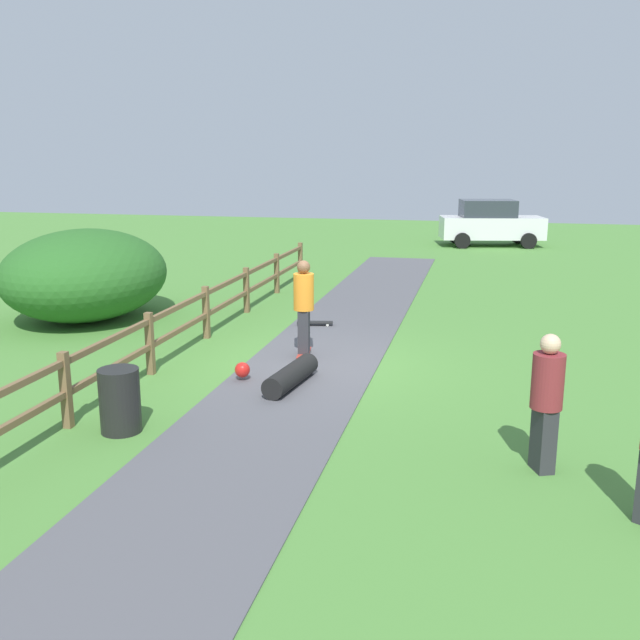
# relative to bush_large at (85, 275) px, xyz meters

# --- Properties ---
(ground_plane) EXTENTS (60.00, 60.00, 0.00)m
(ground_plane) POSITION_rel_bush_large_xyz_m (5.98, -2.33, -1.05)
(ground_plane) COLOR #4C8438
(asphalt_path) EXTENTS (2.40, 28.00, 0.02)m
(asphalt_path) POSITION_rel_bush_large_xyz_m (5.98, -2.33, -1.04)
(asphalt_path) COLOR #515156
(asphalt_path) RESTS_ON ground_plane
(wooden_fence) EXTENTS (0.12, 18.12, 1.10)m
(wooden_fence) POSITION_rel_bush_large_xyz_m (3.38, -2.33, -0.38)
(wooden_fence) COLOR brown
(wooden_fence) RESTS_ON ground_plane
(bush_large) EXTENTS (3.55, 4.26, 2.09)m
(bush_large) POSITION_rel_bush_large_xyz_m (0.00, 0.00, 0.00)
(bush_large) COLOR #286023
(bush_large) RESTS_ON ground_plane
(trash_bin) EXTENTS (0.56, 0.56, 0.90)m
(trash_bin) POSITION_rel_bush_large_xyz_m (4.18, -6.16, -0.60)
(trash_bin) COLOR black
(trash_bin) RESTS_ON ground_plane
(skater_riding) EXTENTS (0.43, 0.82, 1.83)m
(skater_riding) POSITION_rel_bush_large_xyz_m (5.72, -2.00, -0.00)
(skater_riding) COLOR #B23326
(skater_riding) RESTS_ON asphalt_path
(skater_fallen) EXTENTS (1.30, 1.58, 0.36)m
(skater_fallen) POSITION_rel_bush_large_xyz_m (5.88, -3.75, -0.85)
(skater_fallen) COLOR black
(skater_fallen) RESTS_ON asphalt_path
(skateboard_loose) EXTENTS (0.82, 0.35, 0.08)m
(skateboard_loose) POSITION_rel_bush_large_xyz_m (5.33, 0.50, -0.96)
(skateboard_loose) COLOR black
(skateboard_loose) RESTS_ON asphalt_path
(bystander_maroon) EXTENTS (0.49, 0.49, 1.71)m
(bystander_maroon) POSITION_rel_bush_large_xyz_m (9.75, -6.13, -0.11)
(bystander_maroon) COLOR #2D2D33
(bystander_maroon) RESTS_ON ground_plane
(parked_car_white) EXTENTS (4.45, 2.62, 1.92)m
(parked_car_white) POSITION_rel_bush_large_xyz_m (9.12, 16.26, -0.09)
(parked_car_white) COLOR silver
(parked_car_white) RESTS_ON ground_plane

